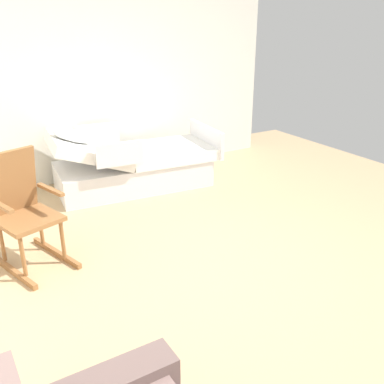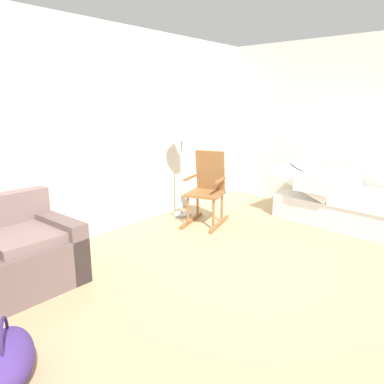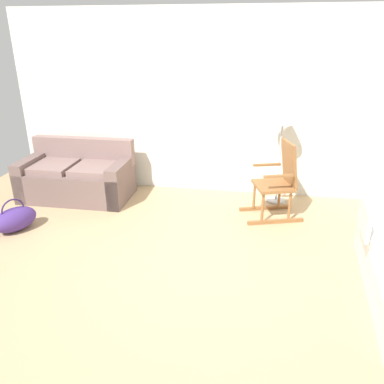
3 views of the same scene
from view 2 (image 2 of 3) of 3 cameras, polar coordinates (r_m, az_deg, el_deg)
name	(u,v)px [view 2 (image 2 of 3)]	position (r m, az deg, el deg)	size (l,w,h in m)	color
ground_plane	(267,281)	(3.78, 11.59, -13.49)	(7.36, 7.36, 0.00)	tan
back_wall	(108,131)	(5.00, -13.02, 9.29)	(6.09, 0.10, 2.70)	silver
side_wall	(369,127)	(6.19, 26.03, 9.08)	(0.10, 4.96, 2.70)	silver
hospital_bed	(348,204)	(5.68, 23.20, -1.80)	(1.16, 2.20, 0.92)	silver
rocking_chair	(207,189)	(5.25, 2.39, 0.48)	(0.87, 0.68, 1.05)	brown
floor_lamp	(181,136)	(5.48, -1.69, 8.73)	(0.34, 0.34, 1.48)	#B2B5BA
duffel_bag	(7,358)	(2.77, -26.93, -22.19)	(0.55, 0.64, 0.43)	#472D7A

